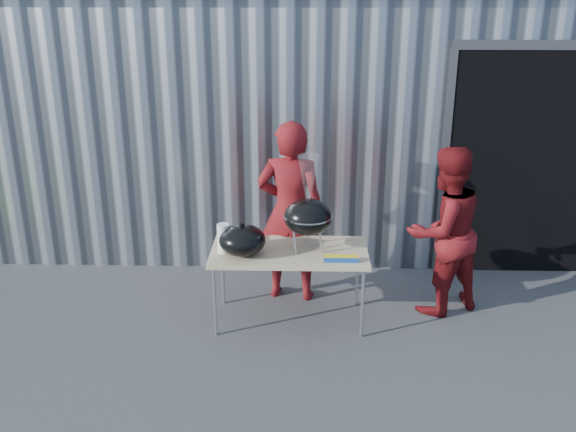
{
  "coord_description": "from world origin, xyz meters",
  "views": [
    {
      "loc": [
        0.52,
        -5.14,
        3.22
      ],
      "look_at": [
        0.37,
        0.62,
        1.05
      ],
      "focal_mm": 40.0,
      "sensor_mm": 36.0,
      "label": 1
    }
  ],
  "objects_px": {
    "kettle_grill": "(308,210)",
    "person_cook": "(291,212)",
    "folding_table": "(289,254)",
    "person_bystander": "(444,231)"
  },
  "relations": [
    {
      "from": "folding_table",
      "to": "person_cook",
      "type": "bearing_deg",
      "value": 89.8
    },
    {
      "from": "kettle_grill",
      "to": "folding_table",
      "type": "bearing_deg",
      "value": -178.91
    },
    {
      "from": "folding_table",
      "to": "person_bystander",
      "type": "xyz_separation_m",
      "value": [
        1.52,
        0.26,
        0.15
      ]
    },
    {
      "from": "folding_table",
      "to": "kettle_grill",
      "type": "xyz_separation_m",
      "value": [
        0.17,
        0.0,
        0.46
      ]
    },
    {
      "from": "folding_table",
      "to": "person_cook",
      "type": "xyz_separation_m",
      "value": [
        0.0,
        0.51,
        0.24
      ]
    },
    {
      "from": "person_cook",
      "to": "person_bystander",
      "type": "xyz_separation_m",
      "value": [
        1.52,
        -0.25,
        -0.09
      ]
    },
    {
      "from": "person_bystander",
      "to": "person_cook",
      "type": "bearing_deg",
      "value": -36.27
    },
    {
      "from": "kettle_grill",
      "to": "person_cook",
      "type": "relative_size",
      "value": 0.5
    },
    {
      "from": "folding_table",
      "to": "person_bystander",
      "type": "bearing_deg",
      "value": 9.77
    },
    {
      "from": "kettle_grill",
      "to": "person_cook",
      "type": "xyz_separation_m",
      "value": [
        -0.17,
        0.51,
        -0.22
      ]
    }
  ]
}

